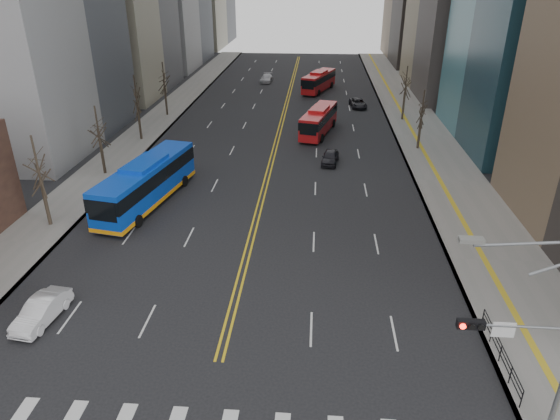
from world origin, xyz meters
name	(u,v)px	position (x,y,z in m)	size (l,w,h in m)	color
sidewalk_right	(423,136)	(17.50, 45.00, 0.07)	(7.00, 130.00, 0.15)	gray
sidewalk_left	(148,129)	(-16.50, 45.00, 0.07)	(5.00, 130.00, 0.15)	gray
centerline	(284,112)	(0.00, 55.00, 0.01)	(0.55, 100.00, 0.01)	gold
signal_mast	(539,340)	(13.77, 2.00, 4.86)	(5.37, 0.37, 9.39)	gray
pedestrian_railing	(501,351)	(14.30, 6.00, 0.82)	(0.06, 6.06, 1.02)	black
street_trees	(200,115)	(-7.18, 34.55, 4.87)	(35.20, 47.20, 7.60)	#2C221B
blue_bus	(147,181)	(-9.59, 23.74, 2.01)	(5.22, 13.54, 3.83)	blue
red_bus_near	(319,119)	(4.87, 45.10, 1.82)	(4.68, 10.44, 3.25)	#B31315
red_bus_far	(319,80)	(4.74, 68.91, 1.83)	(5.62, 10.48, 3.28)	#B31315
car_white	(41,311)	(-10.65, 7.59, 0.69)	(1.45, 4.17, 1.37)	silver
car_dark_mid	(330,157)	(6.13, 34.74, 0.67)	(1.58, 3.93, 1.34)	black
car_silver	(266,78)	(-4.61, 75.65, 0.67)	(1.89, 4.65, 1.35)	#AEAEB4
car_dark_far	(358,103)	(10.53, 58.53, 0.62)	(2.06, 4.46, 1.24)	black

